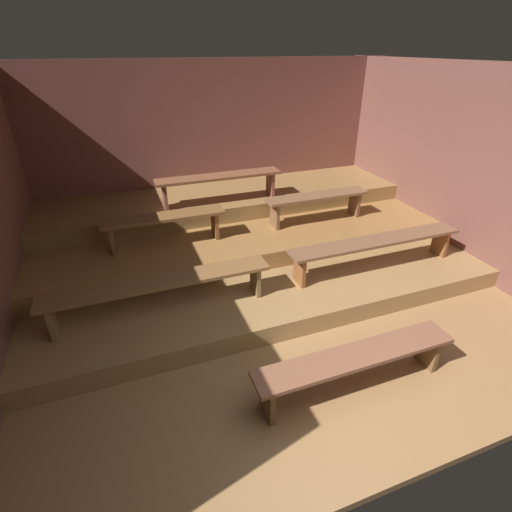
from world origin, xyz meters
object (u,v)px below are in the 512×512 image
Objects in this scene: bench_middle_right at (317,200)px; bench_upper_center at (219,180)px; bench_lower_right at (376,244)px; bench_lower_left at (160,286)px; bench_middle_left at (164,222)px; bench_floor_center at (356,361)px.

bench_upper_center reaches higher than bench_middle_right.
bench_lower_right is 1.27× the size of bench_upper_center.
bench_lower_left is 2.84m from bench_middle_right.
bench_lower_right is 2.52m from bench_upper_center.
bench_upper_center reaches higher than bench_middle_left.
bench_middle_right is (2.56, 1.20, 0.23)m from bench_lower_left.
bench_lower_left is (-1.55, 1.51, 0.25)m from bench_floor_center.
bench_middle_left is at bearing -144.34° from bench_upper_center.
bench_middle_right is 1.53m from bench_upper_center.
bench_middle_right is (1.02, 2.71, 0.48)m from bench_floor_center.
bench_middle_left is at bearing 115.45° from bench_floor_center.
bench_upper_center is at bearing 57.02° from bench_lower_left.
bench_floor_center is at bearing -110.61° from bench_middle_right.
bench_lower_left reaches higher than bench_floor_center.
bench_lower_right is at bearing 0.00° from bench_lower_left.
bench_middle_right is (-0.26, 1.20, 0.23)m from bench_lower_right.
bench_floor_center is at bearing -84.72° from bench_upper_center.
bench_middle_left is 1.22m from bench_upper_center.
bench_lower_right is at bearing -50.02° from bench_upper_center.
bench_lower_left is at bearing -154.95° from bench_middle_right.
bench_lower_left is 1.27× the size of bench_upper_center.
bench_middle_left reaches higher than bench_floor_center.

